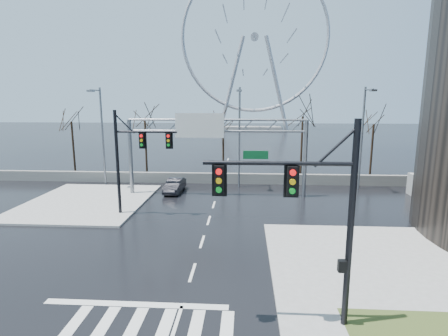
# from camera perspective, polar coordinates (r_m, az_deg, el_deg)

# --- Properties ---
(ground) EXTENTS (260.00, 260.00, 0.00)m
(ground) POSITION_cam_1_polar(r_m,az_deg,el_deg) (18.67, -5.17, -16.61)
(ground) COLOR black
(ground) RESTS_ON ground
(sidewalk_right_ext) EXTENTS (12.00, 10.00, 0.15)m
(sidewalk_right_ext) POSITION_cam_1_polar(r_m,az_deg,el_deg) (21.54, 23.91, -13.44)
(sidewalk_right_ext) COLOR gray
(sidewalk_right_ext) RESTS_ON ground
(sidewalk_far) EXTENTS (10.00, 12.00, 0.15)m
(sidewalk_far) POSITION_cam_1_polar(r_m,az_deg,el_deg) (32.61, -21.39, -5.13)
(sidewalk_far) COLOR gray
(sidewalk_far) RESTS_ON ground
(barrier_wall) EXTENTS (52.00, 0.50, 1.10)m
(barrier_wall) POSITION_cam_1_polar(r_m,az_deg,el_deg) (37.35, -0.57, -1.68)
(barrier_wall) COLOR slate
(barrier_wall) RESTS_ON ground
(signal_mast_near) EXTENTS (5.52, 0.41, 8.00)m
(signal_mast_near) POSITION_cam_1_polar(r_m,az_deg,el_deg) (13.13, 14.49, -5.93)
(signal_mast_near) COLOR black
(signal_mast_near) RESTS_ON ground
(signal_mast_far) EXTENTS (4.72, 0.41, 8.00)m
(signal_mast_far) POSITION_cam_1_polar(r_m,az_deg,el_deg) (26.99, -14.85, 2.42)
(signal_mast_far) COLOR black
(signal_mast_far) RESTS_ON ground
(sign_gantry) EXTENTS (16.36, 0.40, 7.60)m
(sign_gantry) POSITION_cam_1_polar(r_m,az_deg,el_deg) (31.67, -1.92, 4.58)
(sign_gantry) COLOR slate
(sign_gantry) RESTS_ON ground
(streetlight_left) EXTENTS (0.50, 2.55, 10.00)m
(streetlight_left) POSITION_cam_1_polar(r_m,az_deg,el_deg) (37.62, -19.46, 6.03)
(streetlight_left) COLOR slate
(streetlight_left) RESTS_ON ground
(streetlight_mid) EXTENTS (0.50, 2.55, 10.00)m
(streetlight_mid) POSITION_cam_1_polar(r_m,az_deg,el_deg) (34.66, 2.51, 6.27)
(streetlight_mid) COLOR slate
(streetlight_mid) RESTS_ON ground
(streetlight_right) EXTENTS (0.50, 2.55, 10.00)m
(streetlight_right) POSITION_cam_1_polar(r_m,az_deg,el_deg) (36.47, 21.82, 5.74)
(streetlight_right) COLOR slate
(streetlight_right) RESTS_ON ground
(tree_far_left) EXTENTS (3.50, 3.50, 7.00)m
(tree_far_left) POSITION_cam_1_polar(r_m,az_deg,el_deg) (45.45, -23.59, 6.05)
(tree_far_left) COLOR black
(tree_far_left) RESTS_ON ground
(tree_left) EXTENTS (3.75, 3.75, 7.50)m
(tree_left) POSITION_cam_1_polar(r_m,az_deg,el_deg) (41.63, -12.77, 6.88)
(tree_left) COLOR black
(tree_left) RESTS_ON ground
(tree_center) EXTENTS (3.25, 3.25, 6.50)m
(tree_center) POSITION_cam_1_polar(r_m,az_deg,el_deg) (41.11, -0.13, 5.98)
(tree_center) COLOR black
(tree_center) RESTS_ON ground
(tree_right) EXTENTS (3.90, 3.90, 7.80)m
(tree_right) POSITION_cam_1_polar(r_m,az_deg,el_deg) (40.46, 12.70, 7.13)
(tree_right) COLOR black
(tree_right) RESTS_ON ground
(tree_far_right) EXTENTS (3.40, 3.40, 6.80)m
(tree_far_right) POSITION_cam_1_polar(r_m,az_deg,el_deg) (42.98, 23.19, 5.65)
(tree_far_right) COLOR black
(tree_far_right) RESTS_ON ground
(ferris_wheel) EXTENTS (45.00, 6.00, 50.91)m
(ferris_wheel) POSITION_cam_1_polar(r_m,az_deg,el_deg) (112.79, 5.01, 19.62)
(ferris_wheel) COLOR gray
(ferris_wheel) RESTS_ON ground
(car) EXTENTS (1.62, 4.09, 1.32)m
(car) POSITION_cam_1_polar(r_m,az_deg,el_deg) (33.98, -8.05, -2.84)
(car) COLOR black
(car) RESTS_ON ground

